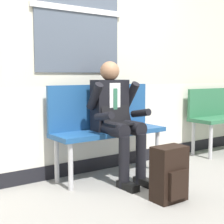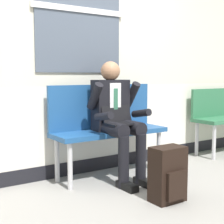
% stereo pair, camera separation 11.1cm
% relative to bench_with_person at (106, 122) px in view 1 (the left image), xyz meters
% --- Properties ---
extents(ground_plane, '(18.00, 18.00, 0.00)m').
position_rel_bench_with_person_xyz_m(ground_plane, '(-0.23, -0.36, -0.60)').
color(ground_plane, gray).
extents(station_wall, '(5.67, 0.17, 2.70)m').
position_rel_bench_with_person_xyz_m(station_wall, '(-0.23, 0.27, 0.74)').
color(station_wall, beige).
rests_on(station_wall, ground).
extents(bench_with_person, '(1.32, 0.42, 1.02)m').
position_rel_bench_with_person_xyz_m(bench_with_person, '(0.00, 0.00, 0.00)').
color(bench_with_person, navy).
rests_on(bench_with_person, ground).
extents(bench_empty, '(1.17, 0.42, 0.93)m').
position_rel_bench_with_person_xyz_m(bench_empty, '(2.06, -0.01, -0.04)').
color(bench_empty, '#2D6B47').
rests_on(bench_empty, ground).
extents(person_seated, '(0.57, 0.70, 1.28)m').
position_rel_bench_with_person_xyz_m(person_seated, '(-0.00, -0.21, 0.09)').
color(person_seated, black).
rests_on(person_seated, ground).
extents(backpack, '(0.31, 0.23, 0.50)m').
position_rel_bench_with_person_xyz_m(backpack, '(0.01, -0.99, -0.36)').
color(backpack, black).
rests_on(backpack, ground).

